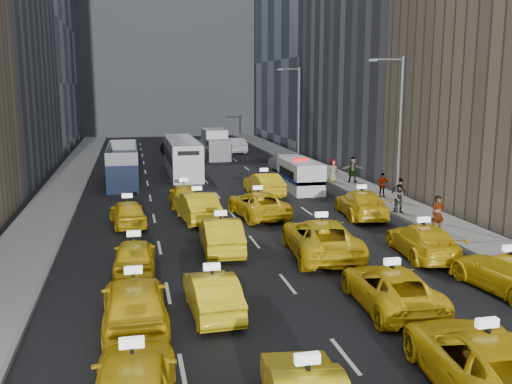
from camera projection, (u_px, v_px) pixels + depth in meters
ground at (303, 303)px, 19.70m from camera, size 160.00×160.00×0.00m
sidewalk_west at (64, 187)px, 41.47m from camera, size 3.00×90.00×0.15m
sidewalk_east at (337, 178)px, 45.89m from camera, size 3.00×90.00×0.15m
curb_west at (85, 186)px, 41.77m from camera, size 0.15×90.00×0.18m
curb_east at (320, 178)px, 45.58m from camera, size 0.15×90.00×0.18m
streetlight_near at (398, 130)px, 32.24m from camera, size 2.15×0.22×9.00m
streetlight_far at (297, 113)px, 51.43m from camera, size 2.15×0.22×9.00m
taxi_2 at (484, 362)px, 13.89m from camera, size 3.35×5.97×1.58m
taxi_4 at (135, 303)px, 17.51m from camera, size 2.06×4.94×1.67m
taxi_5 at (212, 293)px, 18.74m from camera, size 1.61×4.22×1.38m
taxi_6 at (391, 287)px, 19.23m from camera, size 2.60×5.14×1.39m
taxi_7 at (508, 273)px, 20.63m from camera, size 2.51×5.14×1.44m
taxi_8 at (135, 255)px, 22.87m from camera, size 1.78×4.11×1.38m
taxi_9 at (221, 235)px, 25.67m from camera, size 1.83×4.80×1.56m
taxi_10 at (321, 238)px, 25.01m from camera, size 3.30×6.18×1.65m
taxi_11 at (423, 241)px, 24.92m from camera, size 2.62×5.20×1.45m
taxi_12 at (128, 213)px, 30.40m from camera, size 2.17×4.34×1.42m
taxi_13 at (197, 206)px, 31.50m from camera, size 2.21×5.05×1.61m
taxi_14 at (258, 204)px, 32.45m from camera, size 3.02×5.55×1.48m
taxi_15 at (361, 204)px, 32.43m from camera, size 2.81×5.53×1.54m
taxi_16 at (184, 195)px, 35.38m from camera, size 1.74×4.24×1.44m
taxi_17 at (264, 184)px, 38.85m from camera, size 2.08×4.79×1.53m
nypd_van at (300, 176)px, 40.51m from camera, size 2.16×5.40×2.30m
double_decker at (123, 165)px, 43.62m from camera, size 3.48×9.94×2.83m
city_bus at (182, 157)px, 48.16m from camera, size 2.79×11.35×2.91m
box_truck at (215, 144)px, 58.30m from camera, size 2.67×6.55×2.93m
misc_car_0 at (285, 163)px, 49.28m from camera, size 1.84×4.90×1.60m
misc_car_1 at (124, 156)px, 55.13m from camera, size 2.30×4.92×1.36m
misc_car_2 at (203, 146)px, 62.26m from camera, size 3.01×5.92×1.65m
misc_car_3 at (171, 146)px, 62.46m from camera, size 2.48×4.96×1.62m
misc_car_4 at (235, 145)px, 63.14m from camera, size 2.06×5.17×1.67m
pedestrian_0 at (438, 214)px, 28.46m from camera, size 0.71×0.49×1.86m
pedestrian_1 at (400, 199)px, 32.79m from camera, size 0.91×0.69×1.67m
pedestrian_2 at (399, 190)px, 35.83m from camera, size 1.01×0.45×1.54m
pedestrian_3 at (382, 185)px, 37.36m from camera, size 1.00×0.56×1.61m
pedestrian_4 at (333, 170)px, 43.25m from camera, size 0.94×0.66×1.75m
pedestrian_5 at (353, 170)px, 43.10m from camera, size 1.86×1.04×1.92m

